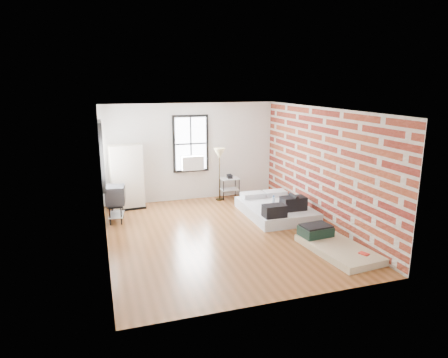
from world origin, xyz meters
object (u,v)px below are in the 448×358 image
object	(u,v)px
mattress_bare	(333,244)
mattress_main	(276,209)
floor_lamp	(219,156)
wardrobe	(127,177)
side_table	(230,182)
tv_stand	(116,196)

from	to	relation	value
mattress_bare	mattress_main	bearing A→B (deg)	88.70
mattress_bare	floor_lamp	bearing A→B (deg)	100.04
mattress_main	wardrobe	bearing A→B (deg)	153.37
mattress_main	mattress_bare	size ratio (longest dim) A/B	1.14
mattress_bare	wardrobe	xyz separation A→B (m)	(-3.77, 4.16, 0.76)
mattress_main	side_table	bearing A→B (deg)	109.12
side_table	floor_lamp	bearing A→B (deg)	-168.14
floor_lamp	side_table	bearing A→B (deg)	11.86
mattress_main	side_table	distance (m)	2.02
mattress_main	wardrobe	size ratio (longest dim) A/B	1.21
mattress_main	mattress_bare	xyz separation A→B (m)	(0.17, -2.35, -0.07)
mattress_bare	side_table	distance (m)	4.33
wardrobe	mattress_bare	bearing A→B (deg)	-52.31
wardrobe	tv_stand	world-z (taller)	wardrobe
tv_stand	side_table	bearing A→B (deg)	25.96
mattress_main	wardrobe	xyz separation A→B (m)	(-3.60, 1.81, 0.69)
mattress_main	tv_stand	distance (m)	4.07
mattress_bare	tv_stand	size ratio (longest dim) A/B	2.06
side_table	tv_stand	bearing A→B (deg)	-161.93
mattress_main	wardrobe	distance (m)	4.09
mattress_main	floor_lamp	distance (m)	2.34
mattress_bare	tv_stand	bearing A→B (deg)	137.21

